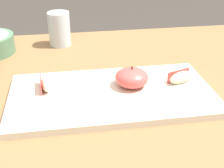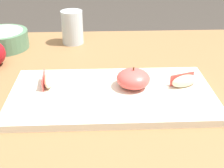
% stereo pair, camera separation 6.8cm
% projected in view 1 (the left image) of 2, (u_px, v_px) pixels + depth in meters
% --- Properties ---
extents(dining_table, '(1.34, 0.80, 0.74)m').
position_uv_depth(dining_table, '(87.00, 122.00, 0.80)').
color(dining_table, brown).
rests_on(dining_table, ground_plane).
extents(cutting_board, '(0.45, 0.24, 0.02)m').
position_uv_depth(cutting_board, '(112.00, 95.00, 0.69)').
color(cutting_board, beige).
rests_on(cutting_board, dining_table).
extents(apple_half_skin_up, '(0.08, 0.08, 0.05)m').
position_uv_depth(apple_half_skin_up, '(132.00, 78.00, 0.71)').
color(apple_half_skin_up, '#D14C47').
rests_on(apple_half_skin_up, cutting_board).
extents(apple_wedge_near_knife, '(0.03, 0.07, 0.03)m').
position_uv_depth(apple_wedge_near_knife, '(46.00, 83.00, 0.70)').
color(apple_wedge_near_knife, beige).
rests_on(apple_wedge_near_knife, cutting_board).
extents(apple_wedge_left, '(0.07, 0.04, 0.03)m').
position_uv_depth(apple_wedge_left, '(181.00, 77.00, 0.72)').
color(apple_wedge_left, beige).
rests_on(apple_wedge_left, cutting_board).
extents(drinking_glass_water, '(0.07, 0.07, 0.10)m').
position_uv_depth(drinking_glass_water, '(59.00, 29.00, 0.97)').
color(drinking_glass_water, silver).
rests_on(drinking_glass_water, dining_table).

